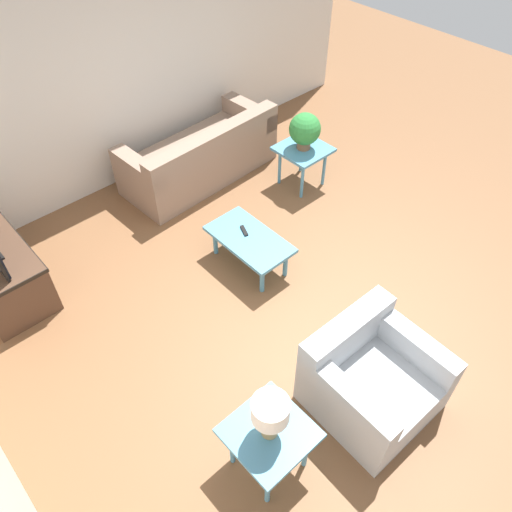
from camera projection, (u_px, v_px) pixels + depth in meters
name	position (u px, v px, depth m)	size (l,w,h in m)	color
ground_plane	(305.00, 295.00, 5.18)	(14.00, 14.00, 0.00)	brown
wall_right	(123.00, 71.00, 5.80)	(0.12, 7.20, 2.70)	silver
sofa	(201.00, 157.00, 6.40)	(0.96, 2.06, 0.79)	gray
armchair	(370.00, 378.00, 4.14)	(0.95, 0.97, 0.79)	#A8ADB2
coffee_table	(249.00, 241.00, 5.26)	(0.94, 0.51, 0.38)	teal
side_table_plant	(303.00, 153.00, 6.18)	(0.58, 0.58, 0.54)	teal
side_table_lamp	(269.00, 436.00, 3.63)	(0.58, 0.58, 0.54)	teal
tv_stand_chest	(1.00, 273.00, 4.97)	(1.12, 0.65, 0.59)	#4C3323
potted_plant	(305.00, 130.00, 5.94)	(0.38, 0.38, 0.46)	brown
table_lamp	(270.00, 413.00, 3.38)	(0.27, 0.27, 0.41)	#997F4C
remote_control	(244.00, 231.00, 5.29)	(0.16, 0.10, 0.02)	black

